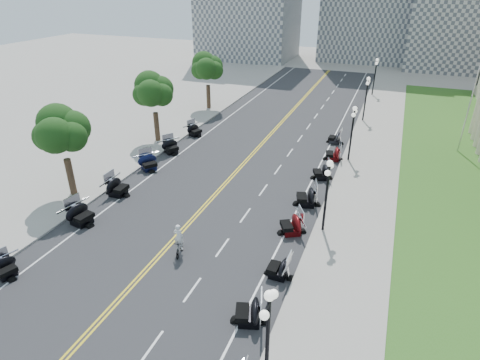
% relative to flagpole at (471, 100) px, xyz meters
% --- Properties ---
extents(ground, '(160.00, 160.00, 0.00)m').
position_rel_flagpole_xyz_m(ground, '(-18.00, -22.00, -5.00)').
color(ground, gray).
extents(road, '(16.00, 90.00, 0.01)m').
position_rel_flagpole_xyz_m(road, '(-18.00, -12.00, -5.00)').
color(road, '#333335').
rests_on(road, ground).
extents(centerline_yellow_a, '(0.12, 90.00, 0.00)m').
position_rel_flagpole_xyz_m(centerline_yellow_a, '(-18.12, -12.00, -4.99)').
color(centerline_yellow_a, yellow).
rests_on(centerline_yellow_a, road).
extents(centerline_yellow_b, '(0.12, 90.00, 0.00)m').
position_rel_flagpole_xyz_m(centerline_yellow_b, '(-17.88, -12.00, -4.99)').
color(centerline_yellow_b, yellow).
rests_on(centerline_yellow_b, road).
extents(edge_line_north, '(0.12, 90.00, 0.00)m').
position_rel_flagpole_xyz_m(edge_line_north, '(-11.60, -12.00, -4.99)').
color(edge_line_north, white).
rests_on(edge_line_north, road).
extents(edge_line_south, '(0.12, 90.00, 0.00)m').
position_rel_flagpole_xyz_m(edge_line_south, '(-24.40, -12.00, -4.99)').
color(edge_line_south, white).
rests_on(edge_line_south, road).
extents(lane_dash_4, '(0.12, 2.00, 0.00)m').
position_rel_flagpole_xyz_m(lane_dash_4, '(-14.80, -30.00, -4.99)').
color(lane_dash_4, white).
rests_on(lane_dash_4, road).
extents(lane_dash_5, '(0.12, 2.00, 0.00)m').
position_rel_flagpole_xyz_m(lane_dash_5, '(-14.80, -26.00, -4.99)').
color(lane_dash_5, white).
rests_on(lane_dash_5, road).
extents(lane_dash_6, '(0.12, 2.00, 0.00)m').
position_rel_flagpole_xyz_m(lane_dash_6, '(-14.80, -22.00, -4.99)').
color(lane_dash_6, white).
rests_on(lane_dash_6, road).
extents(lane_dash_7, '(0.12, 2.00, 0.00)m').
position_rel_flagpole_xyz_m(lane_dash_7, '(-14.80, -18.00, -4.99)').
color(lane_dash_7, white).
rests_on(lane_dash_7, road).
extents(lane_dash_8, '(0.12, 2.00, 0.00)m').
position_rel_flagpole_xyz_m(lane_dash_8, '(-14.80, -14.00, -4.99)').
color(lane_dash_8, white).
rests_on(lane_dash_8, road).
extents(lane_dash_9, '(0.12, 2.00, 0.00)m').
position_rel_flagpole_xyz_m(lane_dash_9, '(-14.80, -10.00, -4.99)').
color(lane_dash_9, white).
rests_on(lane_dash_9, road).
extents(lane_dash_10, '(0.12, 2.00, 0.00)m').
position_rel_flagpole_xyz_m(lane_dash_10, '(-14.80, -6.00, -4.99)').
color(lane_dash_10, white).
rests_on(lane_dash_10, road).
extents(lane_dash_11, '(0.12, 2.00, 0.00)m').
position_rel_flagpole_xyz_m(lane_dash_11, '(-14.80, -2.00, -4.99)').
color(lane_dash_11, white).
rests_on(lane_dash_11, road).
extents(lane_dash_12, '(0.12, 2.00, 0.00)m').
position_rel_flagpole_xyz_m(lane_dash_12, '(-14.80, 2.00, -4.99)').
color(lane_dash_12, white).
rests_on(lane_dash_12, road).
extents(lane_dash_13, '(0.12, 2.00, 0.00)m').
position_rel_flagpole_xyz_m(lane_dash_13, '(-14.80, 6.00, -4.99)').
color(lane_dash_13, white).
rests_on(lane_dash_13, road).
extents(lane_dash_14, '(0.12, 2.00, 0.00)m').
position_rel_flagpole_xyz_m(lane_dash_14, '(-14.80, 10.00, -4.99)').
color(lane_dash_14, white).
rests_on(lane_dash_14, road).
extents(lane_dash_15, '(0.12, 2.00, 0.00)m').
position_rel_flagpole_xyz_m(lane_dash_15, '(-14.80, 14.00, -4.99)').
color(lane_dash_15, white).
rests_on(lane_dash_15, road).
extents(lane_dash_16, '(0.12, 2.00, 0.00)m').
position_rel_flagpole_xyz_m(lane_dash_16, '(-14.80, 18.00, -4.99)').
color(lane_dash_16, white).
rests_on(lane_dash_16, road).
extents(lane_dash_17, '(0.12, 2.00, 0.00)m').
position_rel_flagpole_xyz_m(lane_dash_17, '(-14.80, 22.00, -4.99)').
color(lane_dash_17, white).
rests_on(lane_dash_17, road).
extents(lane_dash_18, '(0.12, 2.00, 0.00)m').
position_rel_flagpole_xyz_m(lane_dash_18, '(-14.80, 26.00, -4.99)').
color(lane_dash_18, white).
rests_on(lane_dash_18, road).
extents(lane_dash_19, '(0.12, 2.00, 0.00)m').
position_rel_flagpole_xyz_m(lane_dash_19, '(-14.80, 30.00, -4.99)').
color(lane_dash_19, white).
rests_on(lane_dash_19, road).
extents(sidewalk_north, '(5.00, 90.00, 0.15)m').
position_rel_flagpole_xyz_m(sidewalk_north, '(-7.50, -12.00, -4.92)').
color(sidewalk_north, '#9E9991').
rests_on(sidewalk_north, ground).
extents(sidewalk_south, '(5.00, 90.00, 0.15)m').
position_rel_flagpole_xyz_m(sidewalk_south, '(-28.50, -12.00, -4.92)').
color(sidewalk_south, '#9E9991').
rests_on(sidewalk_south, ground).
extents(lawn, '(9.00, 60.00, 0.10)m').
position_rel_flagpole_xyz_m(lawn, '(-0.50, -4.00, -4.95)').
color(lawn, '#356023').
rests_on(lawn, ground).
extents(distant_block_c, '(20.00, 14.00, 22.00)m').
position_rel_flagpole_xyz_m(distant_block_c, '(4.00, 43.00, 6.00)').
color(distant_block_c, gray).
rests_on(distant_block_c, ground).
extents(street_lamp_1, '(0.50, 1.20, 4.90)m').
position_rel_flagpole_xyz_m(street_lamp_1, '(-9.40, -30.00, -2.40)').
color(street_lamp_1, black).
rests_on(street_lamp_1, sidewalk_north).
extents(street_lamp_2, '(0.50, 1.20, 4.90)m').
position_rel_flagpole_xyz_m(street_lamp_2, '(-9.40, -18.00, -2.40)').
color(street_lamp_2, black).
rests_on(street_lamp_2, sidewalk_north).
extents(street_lamp_3, '(0.50, 1.20, 4.90)m').
position_rel_flagpole_xyz_m(street_lamp_3, '(-9.40, -6.00, -2.40)').
color(street_lamp_3, black).
rests_on(street_lamp_3, sidewalk_north).
extents(street_lamp_4, '(0.50, 1.20, 4.90)m').
position_rel_flagpole_xyz_m(street_lamp_4, '(-9.40, 6.00, -2.40)').
color(street_lamp_4, black).
rests_on(street_lamp_4, sidewalk_north).
extents(street_lamp_5, '(0.50, 1.20, 4.90)m').
position_rel_flagpole_xyz_m(street_lamp_5, '(-9.40, 18.00, -2.40)').
color(street_lamp_5, black).
rests_on(street_lamp_5, sidewalk_north).
extents(flagpole, '(1.10, 0.20, 10.00)m').
position_rel_flagpole_xyz_m(flagpole, '(0.00, 0.00, 0.00)').
color(flagpole, silver).
rests_on(flagpole, ground).
extents(tree_2, '(4.80, 4.80, 9.20)m').
position_rel_flagpole_xyz_m(tree_2, '(-28.00, -20.00, -0.25)').
color(tree_2, '#235619').
rests_on(tree_2, sidewalk_south).
extents(tree_3, '(4.80, 4.80, 9.20)m').
position_rel_flagpole_xyz_m(tree_3, '(-28.00, -8.00, -0.25)').
color(tree_3, '#235619').
rests_on(tree_3, sidewalk_south).
extents(tree_4, '(4.80, 4.80, 9.20)m').
position_rel_flagpole_xyz_m(tree_4, '(-28.00, 4.00, -0.25)').
color(tree_4, '#235619').
rests_on(tree_4, sidewalk_south).
extents(motorcycle_n_4, '(2.54, 2.54, 1.41)m').
position_rel_flagpole_xyz_m(motorcycle_n_4, '(-11.23, -26.98, -4.29)').
color(motorcycle_n_4, black).
rests_on(motorcycle_n_4, road).
extents(motorcycle_n_5, '(1.88, 1.88, 1.30)m').
position_rel_flagpole_xyz_m(motorcycle_n_5, '(-10.85, -23.28, -4.35)').
color(motorcycle_n_5, black).
rests_on(motorcycle_n_5, road).
extents(motorcycle_n_6, '(2.81, 2.81, 1.44)m').
position_rel_flagpole_xyz_m(motorcycle_n_6, '(-11.27, -18.92, -4.28)').
color(motorcycle_n_6, '#590A0C').
rests_on(motorcycle_n_6, road).
extents(motorcycle_n_7, '(2.73, 2.73, 1.53)m').
position_rel_flagpole_xyz_m(motorcycle_n_7, '(-11.18, -15.04, -4.24)').
color(motorcycle_n_7, black).
rests_on(motorcycle_n_7, road).
extents(motorcycle_n_8, '(2.56, 2.56, 1.38)m').
position_rel_flagpole_xyz_m(motorcycle_n_8, '(-11.00, -10.37, -4.31)').
color(motorcycle_n_8, black).
rests_on(motorcycle_n_8, road).
extents(motorcycle_n_9, '(2.36, 2.36, 1.41)m').
position_rel_flagpole_xyz_m(motorcycle_n_9, '(-10.74, -6.21, -4.30)').
color(motorcycle_n_9, '#590A0C').
rests_on(motorcycle_n_9, road).
extents(motorcycle_n_10, '(1.94, 1.94, 1.30)m').
position_rel_flagpole_xyz_m(motorcycle_n_10, '(-11.29, -1.99, -4.35)').
color(motorcycle_n_10, black).
rests_on(motorcycle_n_10, road).
extents(motorcycle_s_4, '(2.24, 2.24, 1.23)m').
position_rel_flagpole_xyz_m(motorcycle_s_4, '(-24.93, -28.75, -4.38)').
color(motorcycle_s_4, black).
rests_on(motorcycle_s_4, road).
extents(motorcycle_s_5, '(2.57, 2.57, 1.55)m').
position_rel_flagpole_xyz_m(motorcycle_s_5, '(-24.70, -22.97, -4.22)').
color(motorcycle_s_5, black).
rests_on(motorcycle_s_5, road).
extents(motorcycle_s_6, '(2.16, 2.16, 1.50)m').
position_rel_flagpole_xyz_m(motorcycle_s_6, '(-24.87, -18.76, -4.25)').
color(motorcycle_s_6, black).
rests_on(motorcycle_s_6, road).
extents(motorcycle_s_7, '(2.95, 2.95, 1.47)m').
position_rel_flagpole_xyz_m(motorcycle_s_7, '(-25.17, -14.04, -4.26)').
color(motorcycle_s_7, black).
rests_on(motorcycle_s_7, road).
extents(motorcycle_s_8, '(2.79, 2.79, 1.40)m').
position_rel_flagpole_xyz_m(motorcycle_s_8, '(-25.23, -10.14, -4.30)').
color(motorcycle_s_8, black).
rests_on(motorcycle_s_8, road).
extents(motorcycle_s_9, '(2.49, 2.49, 1.34)m').
position_rel_flagpole_xyz_m(motorcycle_s_9, '(-25.28, -5.19, -4.33)').
color(motorcycle_s_9, black).
rests_on(motorcycle_s_9, road).
extents(bicycle, '(0.94, 1.76, 1.02)m').
position_rel_flagpole_xyz_m(bicycle, '(-16.95, -23.46, -4.49)').
color(bicycle, '#A51414').
rests_on(bicycle, road).
extents(cyclist_rider, '(0.62, 0.41, 1.70)m').
position_rel_flagpole_xyz_m(cyclist_rider, '(-16.95, -23.46, -3.13)').
color(cyclist_rider, white).
rests_on(cyclist_rider, bicycle).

